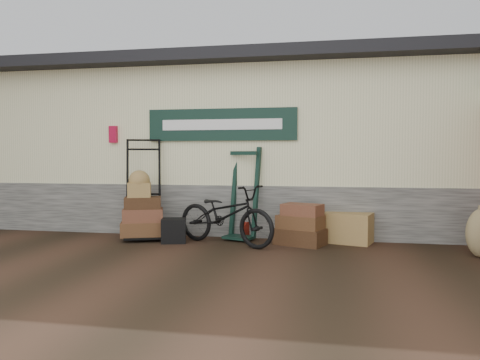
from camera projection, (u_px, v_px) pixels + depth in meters
name	position (u px, v px, depth m)	size (l,w,h in m)	color
ground	(226.00, 249.00, 7.13)	(80.00, 80.00, 0.00)	black
station_building	(255.00, 146.00, 9.73)	(14.40, 4.10, 3.20)	#4C4C47
porter_trolley	(143.00, 188.00, 7.97)	(0.87, 0.65, 1.74)	black
green_barrow	(244.00, 193.00, 7.90)	(0.56, 0.48, 1.56)	black
suitcase_stack	(300.00, 224.00, 7.42)	(0.75, 0.47, 0.66)	#392112
wicker_hamper	(348.00, 228.00, 7.60)	(0.75, 0.49, 0.49)	olive
black_trunk	(174.00, 231.00, 7.62)	(0.39, 0.34, 0.39)	black
bicycle	(225.00, 211.00, 7.42)	(1.83, 0.64, 1.07)	black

